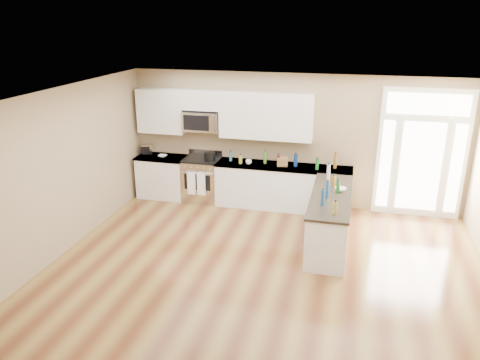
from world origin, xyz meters
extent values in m
plane|color=#5A3019|center=(0.00, 0.00, 0.00)|extent=(8.00, 8.00, 0.00)
plane|color=#947E5D|center=(0.00, 4.00, 1.40)|extent=(7.00, 0.00, 7.00)
plane|color=#947E5D|center=(-3.50, 0.00, 1.40)|extent=(0.00, 8.00, 8.00)
plane|color=white|center=(0.00, 0.00, 2.80)|extent=(8.00, 8.00, 0.00)
cube|color=white|center=(-2.87, 3.69, 0.45)|extent=(1.06, 0.62, 0.90)
cube|color=black|center=(-2.87, 3.69, 0.05)|extent=(1.02, 0.52, 0.10)
cube|color=black|center=(-2.87, 3.69, 0.92)|extent=(1.10, 0.66, 0.04)
cube|color=white|center=(-0.16, 3.69, 0.45)|extent=(2.81, 0.62, 0.90)
cube|color=black|center=(-0.16, 3.69, 0.05)|extent=(2.77, 0.52, 0.10)
cube|color=black|center=(-0.16, 3.69, 0.92)|extent=(2.85, 0.66, 0.04)
cube|color=white|center=(0.93, 2.24, 0.45)|extent=(0.65, 2.28, 0.90)
cube|color=black|center=(0.93, 2.24, 0.05)|extent=(0.61, 2.18, 0.10)
cube|color=black|center=(0.93, 2.24, 0.92)|extent=(0.69, 2.32, 0.04)
cube|color=white|center=(-2.88, 3.83, 1.93)|extent=(1.04, 0.33, 0.95)
cube|color=white|center=(-0.57, 3.83, 1.93)|extent=(1.94, 0.33, 0.95)
cube|color=white|center=(-1.95, 3.83, 2.20)|extent=(0.82, 0.33, 0.40)
cube|color=silver|center=(-1.95, 3.80, 1.76)|extent=(0.78, 0.40, 0.42)
cube|color=black|center=(-2.01, 3.59, 1.76)|extent=(0.56, 0.01, 0.32)
cube|color=white|center=(2.55, 3.96, 1.30)|extent=(1.70, 0.08, 2.60)
cube|color=white|center=(2.55, 3.91, 1.05)|extent=(0.78, 0.02, 1.80)
cube|color=white|center=(1.89, 3.91, 1.05)|extent=(0.22, 0.02, 1.80)
cube|color=white|center=(3.21, 3.91, 1.05)|extent=(0.22, 0.02, 1.80)
cube|color=white|center=(2.55, 3.91, 2.30)|extent=(1.50, 0.02, 0.40)
cube|color=silver|center=(-1.95, 3.69, 0.46)|extent=(0.77, 0.63, 0.92)
cube|color=black|center=(-1.95, 3.69, 0.94)|extent=(0.77, 0.60, 0.03)
cube|color=silver|center=(-1.95, 3.99, 1.01)|extent=(0.77, 0.04, 0.14)
cube|color=black|center=(-1.95, 3.37, 0.52)|extent=(0.58, 0.01, 0.34)
cylinder|color=silver|center=(-1.95, 3.34, 0.74)|extent=(0.70, 0.02, 0.02)
cube|color=white|center=(-2.07, 3.33, 0.50)|extent=(0.18, 0.02, 0.50)
cube|color=white|center=(-1.85, 3.33, 0.50)|extent=(0.18, 0.02, 0.50)
cylinder|color=black|center=(-1.74, 3.65, 1.04)|extent=(0.28, 0.28, 0.19)
cube|color=silver|center=(-3.27, 3.82, 1.05)|extent=(0.29, 0.25, 0.21)
cube|color=brown|center=(-0.17, 3.67, 1.03)|extent=(0.24, 0.20, 0.17)
imported|color=white|center=(-2.83, 3.65, 0.96)|extent=(0.20, 0.20, 0.04)
imported|color=white|center=(1.07, 2.46, 0.97)|extent=(0.27, 0.27, 0.06)
imported|color=white|center=(-0.87, 3.60, 0.99)|extent=(0.15, 0.15, 0.10)
cylinder|color=#19591E|center=(1.03, 2.35, 1.05)|extent=(0.07, 0.07, 0.23)
cylinder|color=navy|center=(0.81, 1.70, 1.07)|extent=(0.06, 0.06, 0.27)
cylinder|color=brown|center=(0.90, 3.77, 1.10)|extent=(0.07, 0.07, 0.31)
cylinder|color=olive|center=(-1.05, 3.60, 1.03)|extent=(0.07, 0.07, 0.19)
cylinder|color=#26727F|center=(-1.30, 3.73, 1.04)|extent=(0.06, 0.06, 0.21)
cylinder|color=#591919|center=(-0.25, 3.66, 1.05)|extent=(0.07, 0.07, 0.23)
cylinder|color=#B2B2B7|center=(0.81, 3.00, 1.09)|extent=(0.06, 0.06, 0.30)
cylinder|color=navy|center=(0.10, 3.70, 1.07)|extent=(0.08, 0.08, 0.25)
cylinder|color=#3F7226|center=(-0.55, 3.74, 1.07)|extent=(0.06, 0.06, 0.26)
cylinder|color=#19591E|center=(0.55, 3.59, 1.05)|extent=(0.07, 0.07, 0.22)
cylinder|color=navy|center=(0.86, 2.05, 1.08)|extent=(0.06, 0.06, 0.29)
cylinder|color=brown|center=(0.93, 2.70, 1.03)|extent=(0.07, 0.07, 0.19)
cylinder|color=olive|center=(1.03, 1.40, 1.04)|extent=(0.07, 0.07, 0.20)
camera|label=1|loc=(1.22, -5.52, 3.90)|focal=35.00mm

